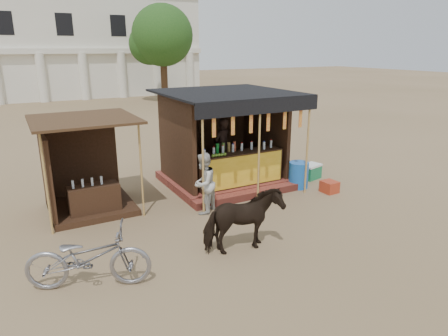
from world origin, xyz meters
TOP-DOWN VIEW (x-y plane):
  - ground at (0.00, 0.00)m, footprint 120.00×120.00m
  - main_stall at (1.00, 3.36)m, footprint 3.60×3.61m
  - secondary_stall at (-3.17, 3.24)m, footprint 2.40×2.40m
  - cow at (-0.73, -0.54)m, footprint 1.63×0.85m
  - motorbike at (-3.69, -0.34)m, footprint 2.24×1.46m
  - bystander at (-0.55, 1.65)m, footprint 0.95×0.92m
  - blue_barrel at (2.72, 2.00)m, footprint 0.62×0.62m
  - red_crate at (3.24, 1.24)m, footprint 0.42×0.45m
  - cooler at (3.60, 2.48)m, footprint 0.73×0.59m
  - background_building at (-2.00, 29.94)m, footprint 26.00×7.45m
  - tree at (5.81, 22.14)m, footprint 4.50×4.40m

SIDE VIEW (x-z plane):
  - ground at x=0.00m, z-range 0.00..0.00m
  - red_crate at x=3.24m, z-range 0.00..0.33m
  - cooler at x=3.60m, z-range 0.00..0.46m
  - blue_barrel at x=2.72m, z-range 0.00..0.77m
  - motorbike at x=-3.69m, z-range 0.00..1.11m
  - cow at x=-0.73m, z-range 0.00..1.33m
  - bystander at x=-0.55m, z-range 0.00..1.54m
  - secondary_stall at x=-3.17m, z-range -0.34..2.04m
  - main_stall at x=1.00m, z-range -0.36..2.42m
  - background_building at x=-2.00m, z-range -0.11..8.07m
  - tree at x=5.81m, z-range 1.13..8.13m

